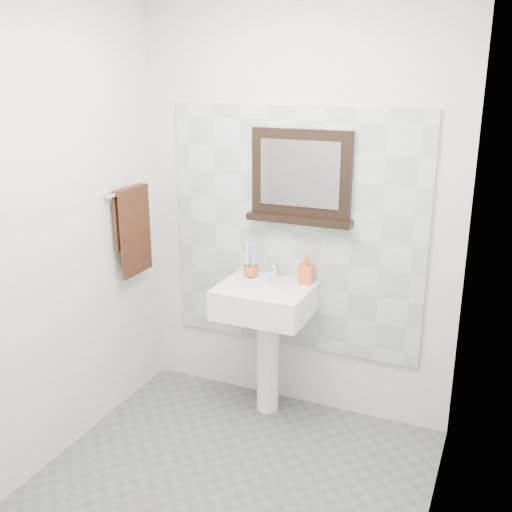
{
  "coord_description": "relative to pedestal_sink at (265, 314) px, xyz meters",
  "views": [
    {
      "loc": [
        1.2,
        -2.23,
        2.1
      ],
      "look_at": [
        -0.02,
        0.55,
        1.15
      ],
      "focal_mm": 42.0,
      "sensor_mm": 36.0,
      "label": 1
    }
  ],
  "objects": [
    {
      "name": "pedestal_sink",
      "position": [
        0.0,
        0.0,
        0.0
      ],
      "size": [
        0.55,
        0.44,
        0.96
      ],
      "color": "white",
      "rests_on": "ground"
    },
    {
      "name": "toothbrushes",
      "position": [
        -0.14,
        0.12,
        0.31
      ],
      "size": [
        0.05,
        0.04,
        0.21
      ],
      "color": "white",
      "rests_on": "toothbrush_cup"
    },
    {
      "name": "toothbrush_cup",
      "position": [
        -0.14,
        0.11,
        0.22
      ],
      "size": [
        0.1,
        0.1,
        0.08
      ],
      "primitive_type": "imported",
      "rotation": [
        0.0,
        0.0,
        0.03
      ],
      "color": "#E5561B",
      "rests_on": "pedestal_sink"
    },
    {
      "name": "back_wall",
      "position": [
        0.1,
        0.23,
        0.57
      ],
      "size": [
        2.0,
        0.01,
        2.5
      ],
      "primitive_type": "cube",
      "color": "silver",
      "rests_on": "ground"
    },
    {
      "name": "splashback",
      "position": [
        0.1,
        0.21,
        0.47
      ],
      "size": [
        1.6,
        0.02,
        1.5
      ],
      "primitive_type": "cube",
      "color": "#ABB5BA",
      "rests_on": "back_wall"
    },
    {
      "name": "towel_bar",
      "position": [
        -0.85,
        -0.12,
        0.72
      ],
      "size": [
        0.07,
        0.4,
        0.03
      ],
      "color": "silver",
      "rests_on": "left_wall"
    },
    {
      "name": "floor",
      "position": [
        0.1,
        -0.87,
        -0.68
      ],
      "size": [
        2.0,
        2.2,
        0.01
      ],
      "primitive_type": "cube",
      "color": "#5B5D60",
      "rests_on": "ground"
    },
    {
      "name": "left_wall",
      "position": [
        -0.9,
        -0.87,
        0.57
      ],
      "size": [
        0.01,
        2.2,
        2.5
      ],
      "primitive_type": "cube",
      "color": "silver",
      "rests_on": "ground"
    },
    {
      "name": "hand_towel",
      "position": [
        -0.84,
        -0.12,
        0.51
      ],
      "size": [
        0.06,
        0.3,
        0.55
      ],
      "color": "black",
      "rests_on": "towel_bar"
    },
    {
      "name": "front_wall",
      "position": [
        0.1,
        -1.97,
        0.57
      ],
      "size": [
        2.0,
        0.01,
        2.5
      ],
      "primitive_type": "cube",
      "color": "silver",
      "rests_on": "ground"
    },
    {
      "name": "right_wall",
      "position": [
        1.1,
        -0.87,
        0.57
      ],
      "size": [
        0.01,
        2.2,
        2.5
      ],
      "primitive_type": "cube",
      "color": "silver",
      "rests_on": "ground"
    },
    {
      "name": "soap_dispenser",
      "position": [
        0.21,
        0.14,
        0.27
      ],
      "size": [
        0.08,
        0.08,
        0.18
      ],
      "primitive_type": "imported",
      "rotation": [
        0.0,
        0.0,
        0.05
      ],
      "color": "red",
      "rests_on": "pedestal_sink"
    },
    {
      "name": "framed_mirror",
      "position": [
        0.14,
        0.19,
        0.81
      ],
      "size": [
        0.65,
        0.11,
        0.55
      ],
      "color": "black",
      "rests_on": "back_wall"
    }
  ]
}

